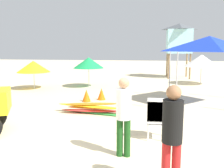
{
  "coord_description": "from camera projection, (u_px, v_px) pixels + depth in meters",
  "views": [
    {
      "loc": [
        2.05,
        -4.89,
        2.32
      ],
      "look_at": [
        0.96,
        2.53,
        1.19
      ],
      "focal_mm": 38.29,
      "sensor_mm": 36.0,
      "label": 1
    }
  ],
  "objects": [
    {
      "name": "ground",
      "position": [
        54.0,
        151.0,
        5.43
      ],
      "size": [
        80.0,
        80.0,
        0.0
      ],
      "primitive_type": "plane",
      "color": "beige"
    },
    {
      "name": "stacked_plastic_chairs",
      "position": [
        157.0,
        115.0,
        6.01
      ],
      "size": [
        0.48,
        0.48,
        1.11
      ],
      "color": "white",
      "rests_on": "ground"
    },
    {
      "name": "surfboard_pile",
      "position": [
        93.0,
        108.0,
        8.49
      ],
      "size": [
        2.75,
        0.89,
        0.4
      ],
      "color": "green",
      "rests_on": "ground"
    },
    {
      "name": "lifeguard_near_left",
      "position": [
        172.0,
        132.0,
        3.73
      ],
      "size": [
        0.32,
        0.32,
        1.77
      ],
      "color": "red",
      "rests_on": "ground"
    },
    {
      "name": "lifeguard_near_center",
      "position": [
        124.0,
        112.0,
        5.04
      ],
      "size": [
        0.32,
        0.32,
        1.72
      ],
      "color": "#194C19",
      "rests_on": "ground"
    },
    {
      "name": "popup_canopy",
      "position": [
        209.0,
        44.0,
        9.65
      ],
      "size": [
        2.83,
        2.83,
        2.81
      ],
      "color": "#B2B2B7",
      "rests_on": "ground"
    },
    {
      "name": "lifeguard_tower",
      "position": [
        179.0,
        38.0,
        18.31
      ],
      "size": [
        1.98,
        1.98,
        4.17
      ],
      "color": "olive",
      "rests_on": "ground"
    },
    {
      "name": "beach_umbrella_left",
      "position": [
        202.0,
        61.0,
        15.23
      ],
      "size": [
        2.19,
        2.19,
        1.91
      ],
      "color": "beige",
      "rests_on": "ground"
    },
    {
      "name": "beach_umbrella_mid",
      "position": [
        33.0,
        67.0,
        13.5
      ],
      "size": [
        1.84,
        1.84,
        1.61
      ],
      "color": "beige",
      "rests_on": "ground"
    },
    {
      "name": "beach_umbrella_far",
      "position": [
        89.0,
        63.0,
        14.18
      ],
      "size": [
        1.83,
        1.83,
        1.78
      ],
      "color": "beige",
      "rests_on": "ground"
    },
    {
      "name": "traffic_cone_near",
      "position": [
        86.0,
        96.0,
        10.43
      ],
      "size": [
        0.37,
        0.37,
        0.53
      ],
      "primitive_type": "cone",
      "color": "orange",
      "rests_on": "ground"
    },
    {
      "name": "traffic_cone_far",
      "position": [
        101.0,
        94.0,
        10.79
      ],
      "size": [
        0.37,
        0.37,
        0.53
      ],
      "primitive_type": "cone",
      "color": "orange",
      "rests_on": "ground"
    }
  ]
}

